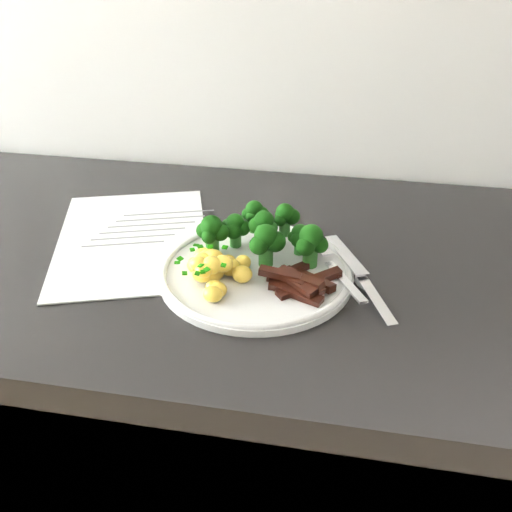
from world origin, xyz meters
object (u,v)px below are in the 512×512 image
Objects in this scene: recipe_paper at (132,238)px; potatoes at (216,267)px; counter at (261,465)px; broccoli at (263,231)px; fork at (338,271)px; knife at (366,287)px; beef_strips at (298,281)px; plate at (256,271)px.

recipe_paper is 3.34× the size of potatoes.
broccoli reaches higher than counter.
knife is (0.04, -0.02, -0.01)m from fork.
counter is 0.46m from beef_strips.
broccoli reaches higher than recipe_paper.
beef_strips is (0.06, -0.07, -0.03)m from broccoli.
broccoli is at bearing -5.47° from recipe_paper.
broccoli is (0.00, 0.04, 0.04)m from plate.
beef_strips is 0.06m from fork.
fork is 0.79× the size of knife.
plate is 0.07m from beef_strips.
potatoes is 0.54× the size of knife.
fork is at bearing 11.37° from potatoes.
broccoli is (0.20, -0.02, 0.04)m from recipe_paper.
plate is 0.11m from fork.
fork reaches higher than plate.
plate is (0.19, -0.06, 0.01)m from recipe_paper.
recipe_paper is 2.29× the size of fork.
beef_strips is (0.10, -0.00, -0.01)m from potatoes.
beef_strips reaches higher than recipe_paper.
broccoli is 0.09m from potatoes.
broccoli is 1.73× the size of beef_strips.
recipe_paper is at bearing 174.53° from broccoli.
fork is at bearing -22.64° from counter.
broccoli is at bearing -75.90° from counter.
counter is 15.18× the size of fork.
beef_strips is (0.06, -0.03, 0.01)m from plate.
potatoes reaches higher than knife.
plate is 0.14m from knife.
recipe_paper is 0.30m from fork.
broccoli reaches higher than beef_strips.
counter is 0.44m from plate.
fork is at bearing -10.89° from recipe_paper.
potatoes is at bearing -150.63° from plate.
knife is (0.19, 0.01, -0.02)m from potatoes.
recipe_paper is at bearing 169.11° from fork.
beef_strips is at bearing -168.16° from knife.
counter is at bearing 126.44° from beef_strips.
fork reaches higher than counter.
recipe_paper is at bearing 159.93° from beef_strips.
potatoes is (-0.05, -0.07, 0.46)m from counter.
recipe_paper is 1.97× the size of broccoli.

